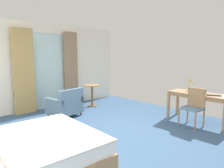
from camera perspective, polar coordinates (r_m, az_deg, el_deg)
ground at (r=4.33m, az=-1.73°, el=-15.60°), size 6.32×6.88×0.10m
wall_back at (r=6.71m, az=-20.04°, el=4.58°), size 5.92×0.12×2.68m
balcony_glass_door at (r=6.76m, az=-17.55°, el=3.35°), size 1.12×0.02×2.36m
curtain_panel_left at (r=6.37m, az=-23.51°, el=3.20°), size 0.59×0.10×2.45m
curtain_panel_right at (r=7.04m, az=-11.47°, el=4.11°), size 0.49×0.10×2.45m
bed at (r=3.30m, az=-24.80°, el=-18.13°), size 2.20×1.82×1.10m
writing_desk at (r=5.60m, az=23.11°, el=-3.30°), size 0.55×1.47×0.74m
desk_chair at (r=5.28m, az=21.90°, el=-5.48°), size 0.46×0.49×0.90m
desk_lamp at (r=5.63m, az=21.08°, el=0.66°), size 0.18×0.23×0.40m
closed_book at (r=5.43m, az=26.63°, el=-2.70°), size 0.32×0.37×0.03m
armchair_by_window at (r=5.79m, az=-12.83°, el=-5.77°), size 0.89×0.83×0.79m
round_cafe_table at (r=6.79m, az=-5.59°, el=-1.89°), size 0.56×0.56×0.72m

